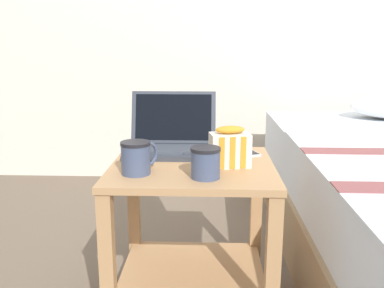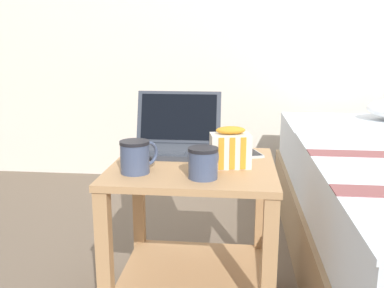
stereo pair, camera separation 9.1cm
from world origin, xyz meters
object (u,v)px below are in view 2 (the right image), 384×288
Objects in this scene: mug_front_right at (136,155)px; cell_phone at (247,153)px; snack_bag at (230,149)px; laptop at (176,140)px; mug_front_left at (204,161)px.

cell_phone is (0.36, 0.28, -0.05)m from mug_front_right.
cell_phone is at bearing 37.61° from mug_front_right.
laptop is at bearing 137.21° from snack_bag.
mug_front_left reaches higher than cell_phone.
mug_front_left is 0.15m from snack_bag.
laptop is 0.31m from mug_front_right.
laptop is at bearing 112.27° from mug_front_left.
mug_front_left is 1.05× the size of mug_front_right.
laptop is 2.66× the size of mug_front_left.
mug_front_right is 0.77× the size of cell_phone.
mug_front_left is at bearing -114.34° from cell_phone.
snack_bag is (0.30, 0.10, 0.00)m from mug_front_right.
mug_front_right is (-0.22, 0.03, 0.00)m from mug_front_left.
mug_front_left is at bearing -8.42° from mug_front_right.
mug_front_left is at bearing -67.73° from laptop.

